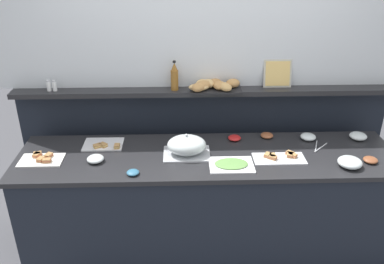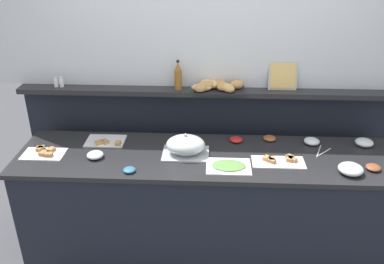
# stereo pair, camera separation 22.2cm
# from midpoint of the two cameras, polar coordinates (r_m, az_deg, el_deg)

# --- Properties ---
(ground_plane) EXTENTS (12.00, 12.00, 0.00)m
(ground_plane) POSITION_cam_midpoint_polar(r_m,az_deg,el_deg) (4.04, 3.58, -10.55)
(ground_plane) COLOR #4C4C51
(buffet_counter) EXTENTS (2.79, 0.69, 0.93)m
(buffet_counter) POSITION_cam_midpoint_polar(r_m,az_deg,el_deg) (3.28, 3.89, -10.34)
(buffet_counter) COLOR black
(buffet_counter) RESTS_ON ground_plane
(back_ledge_unit) EXTENTS (3.05, 0.22, 1.28)m
(back_ledge_unit) POSITION_cam_midpoint_polar(r_m,az_deg,el_deg) (3.60, 3.89, -2.74)
(back_ledge_unit) COLOR black
(back_ledge_unit) RESTS_ON ground_plane
(upper_wall_panel) EXTENTS (3.65, 0.08, 1.32)m
(upper_wall_panel) POSITION_cam_midpoint_polar(r_m,az_deg,el_deg) (3.21, 4.60, 17.65)
(upper_wall_panel) COLOR silver
(upper_wall_panel) RESTS_ON back_ledge_unit
(sandwich_platter_front) EXTENTS (0.31, 0.19, 0.04)m
(sandwich_platter_front) POSITION_cam_midpoint_polar(r_m,az_deg,el_deg) (3.17, -17.95, -2.83)
(sandwich_platter_front) COLOR white
(sandwich_platter_front) RESTS_ON buffet_counter
(sandwich_platter_rear) EXTENTS (0.30, 0.21, 0.04)m
(sandwich_platter_rear) POSITION_cam_midpoint_polar(r_m,az_deg,el_deg) (3.24, -9.92, -1.31)
(sandwich_platter_rear) COLOR silver
(sandwich_platter_rear) RESTS_ON buffet_counter
(sandwich_platter_side) EXTENTS (0.37, 0.17, 0.04)m
(sandwich_platter_side) POSITION_cam_midpoint_polar(r_m,az_deg,el_deg) (3.01, 14.05, -3.98)
(sandwich_platter_side) COLOR silver
(sandwich_platter_side) RESTS_ON buffet_counter
(cold_cuts_platter) EXTENTS (0.31, 0.23, 0.02)m
(cold_cuts_platter) POSITION_cam_midpoint_polar(r_m,az_deg,el_deg) (2.89, 7.30, -4.75)
(cold_cuts_platter) COLOR white
(cold_cuts_platter) RESTS_ON buffet_counter
(serving_cloche) EXTENTS (0.34, 0.24, 0.17)m
(serving_cloche) POSITION_cam_midpoint_polar(r_m,az_deg,el_deg) (2.99, 1.23, -1.94)
(serving_cloche) COLOR #B7BABF
(serving_cloche) RESTS_ON buffet_counter
(glass_bowl_large) EXTENTS (0.12, 0.12, 0.05)m
(glass_bowl_large) POSITION_cam_midpoint_polar(r_m,az_deg,el_deg) (3.03, -11.24, -3.21)
(glass_bowl_large) COLOR silver
(glass_bowl_large) RESTS_ON buffet_counter
(glass_bowl_medium) EXTENTS (0.13, 0.13, 0.05)m
(glass_bowl_medium) POSITION_cam_midpoint_polar(r_m,az_deg,el_deg) (3.45, 24.48, -1.38)
(glass_bowl_medium) COLOR silver
(glass_bowl_medium) RESTS_ON buffet_counter
(glass_bowl_small) EXTENTS (0.17, 0.17, 0.07)m
(glass_bowl_small) POSITION_cam_midpoint_polar(r_m,az_deg,el_deg) (3.03, 23.11, -4.82)
(glass_bowl_small) COLOR silver
(glass_bowl_small) RESTS_ON buffet_counter
(glass_bowl_extra) EXTENTS (0.12, 0.12, 0.05)m
(glass_bowl_extra) POSITION_cam_midpoint_polar(r_m,az_deg,el_deg) (3.32, 18.11, -1.28)
(glass_bowl_extra) COLOR silver
(glass_bowl_extra) RESTS_ON buffet_counter
(condiment_bowl_teal) EXTENTS (0.09, 0.09, 0.03)m
(condiment_bowl_teal) POSITION_cam_midpoint_polar(r_m,az_deg,el_deg) (2.83, -6.45, -5.28)
(condiment_bowl_teal) COLOR teal
(condiment_bowl_teal) RESTS_ON buffet_counter
(condiment_bowl_red) EXTENTS (0.10, 0.10, 0.04)m
(condiment_bowl_red) POSITION_cam_midpoint_polar(r_m,az_deg,el_deg) (3.14, 25.70, -4.49)
(condiment_bowl_red) COLOR brown
(condiment_bowl_red) RESTS_ON buffet_counter
(condiment_bowl_dark) EXTENTS (0.10, 0.10, 0.04)m
(condiment_bowl_dark) POSITION_cam_midpoint_polar(r_m,az_deg,el_deg) (3.30, 12.61, -0.88)
(condiment_bowl_dark) COLOR brown
(condiment_bowl_dark) RESTS_ON buffet_counter
(condiment_bowl_cream) EXTENTS (0.10, 0.10, 0.04)m
(condiment_bowl_cream) POSITION_cam_midpoint_polar(r_m,az_deg,el_deg) (3.23, 8.10, -1.08)
(condiment_bowl_cream) COLOR red
(condiment_bowl_cream) RESTS_ON buffet_counter
(serving_tongs) EXTENTS (0.14, 0.18, 0.01)m
(serving_tongs) POSITION_cam_midpoint_polar(r_m,az_deg,el_deg) (3.23, 19.34, -2.69)
(serving_tongs) COLOR #B7BABF
(serving_tongs) RESTS_ON buffet_counter
(vinegar_bottle_amber) EXTENTS (0.06, 0.06, 0.24)m
(vinegar_bottle_amber) POSITION_cam_midpoint_polar(r_m,az_deg,el_deg) (3.24, 0.04, 7.66)
(vinegar_bottle_amber) COLOR #8E5B23
(vinegar_bottle_amber) RESTS_ON back_ledge_unit
(salt_shaker) EXTENTS (0.03, 0.03, 0.09)m
(salt_shaker) POSITION_cam_midpoint_polar(r_m,az_deg,el_deg) (3.46, -16.60, 6.67)
(salt_shaker) COLOR white
(salt_shaker) RESTS_ON back_ledge_unit
(pepper_shaker) EXTENTS (0.03, 0.03, 0.09)m
(pepper_shaker) POSITION_cam_midpoint_polar(r_m,az_deg,el_deg) (3.44, -15.90, 6.68)
(pepper_shaker) COLOR white
(pepper_shaker) RESTS_ON back_ledge_unit
(bread_basket) EXTENTS (0.43, 0.29, 0.08)m
(bread_basket) POSITION_cam_midpoint_polar(r_m,az_deg,el_deg) (3.24, 5.24, 6.32)
(bread_basket) COLOR black
(bread_basket) RESTS_ON back_ledge_unit
(framed_picture) EXTENTS (0.22, 0.06, 0.22)m
(framed_picture) POSITION_cam_midpoint_polar(r_m,az_deg,el_deg) (3.35, 14.36, 7.53)
(framed_picture) COLOR #B2AD9E
(framed_picture) RESTS_ON back_ledge_unit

